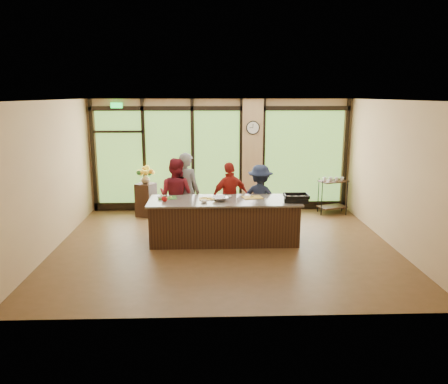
{
  "coord_description": "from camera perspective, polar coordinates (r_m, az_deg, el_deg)",
  "views": [
    {
      "loc": [
        -0.31,
        -8.7,
        3.11
      ],
      "look_at": [
        0.0,
        0.4,
        1.07
      ],
      "focal_mm": 35.0,
      "sensor_mm": 36.0,
      "label": 1
    }
  ],
  "objects": [
    {
      "name": "flower_stand",
      "position": [
        11.52,
        -10.13,
        -1.0
      ],
      "size": [
        0.57,
        0.57,
        0.86
      ],
      "primitive_type": "cube",
      "rotation": [
        0.0,
        0.0,
        -0.4
      ],
      "color": "#321D10",
      "rests_on": "floor"
    },
    {
      "name": "left_wall",
      "position": [
        9.4,
        -21.78,
        1.88
      ],
      "size": [
        0.0,
        6.0,
        6.0
      ],
      "primitive_type": "plane",
      "rotation": [
        1.57,
        0.0,
        1.57
      ],
      "color": "tan",
      "rests_on": "floor"
    },
    {
      "name": "floor",
      "position": [
        9.24,
        0.07,
        -7.03
      ],
      "size": [
        7.0,
        7.0,
        0.0
      ],
      "primitive_type": "plane",
      "color": "#50361C",
      "rests_on": "ground"
    },
    {
      "name": "flower_vase",
      "position": [
        11.41,
        -10.23,
        1.71
      ],
      "size": [
        0.29,
        0.29,
        0.25
      ],
      "primitive_type": "imported",
      "rotation": [
        0.0,
        0.0,
        -0.29
      ],
      "color": "#977C52",
      "rests_on": "flower_stand"
    },
    {
      "name": "cook_right",
      "position": [
        10.08,
        4.74,
        -0.8
      ],
      "size": [
        1.13,
        0.86,
        1.55
      ],
      "primitive_type": "imported",
      "rotation": [
        0.0,
        0.0,
        2.83
      ],
      "color": "#181F36",
      "rests_on": "floor"
    },
    {
      "name": "cook_left",
      "position": [
        10.09,
        -4.98,
        0.03
      ],
      "size": [
        0.78,
        0.66,
        1.83
      ],
      "primitive_type": "imported",
      "rotation": [
        0.0,
        0.0,
        2.76
      ],
      "color": "slate",
      "rests_on": "floor"
    },
    {
      "name": "cook_midleft",
      "position": [
        10.02,
        -6.31,
        -0.42
      ],
      "size": [
        1.03,
        0.93,
        1.72
      ],
      "primitive_type": "imported",
      "rotation": [
        0.0,
        0.0,
        2.72
      ],
      "color": "maroon",
      "rests_on": "floor"
    },
    {
      "name": "prep_bowl_mid",
      "position": [
        9.05,
        -2.62,
        -1.23
      ],
      "size": [
        0.19,
        0.19,
        0.04
      ],
      "primitive_type": "imported",
      "rotation": [
        0.0,
        0.0,
        -0.4
      ],
      "color": "white",
      "rests_on": "countertop"
    },
    {
      "name": "cutting_board_left",
      "position": [
        9.49,
        -7.43,
        -0.76
      ],
      "size": [
        0.44,
        0.36,
        0.01
      ],
      "primitive_type": "cube",
      "rotation": [
        0.0,
        0.0,
        0.19
      ],
      "color": "#3B7D2D",
      "rests_on": "countertop"
    },
    {
      "name": "cook_midright",
      "position": [
        9.96,
        0.79,
        -0.71
      ],
      "size": [
        1.03,
        0.74,
        1.62
      ],
      "primitive_type": "imported",
      "rotation": [
        0.0,
        0.0,
        3.55
      ],
      "color": "maroon",
      "rests_on": "floor"
    },
    {
      "name": "ceiling",
      "position": [
        8.7,
        0.08,
        11.92
      ],
      "size": [
        7.0,
        7.0,
        0.0
      ],
      "primitive_type": "plane",
      "rotation": [
        3.14,
        0.0,
        0.0
      ],
      "color": "silver",
      "rests_on": "back_wall"
    },
    {
      "name": "red_ramekin",
      "position": [
        9.21,
        -7.78,
        -0.92
      ],
      "size": [
        0.13,
        0.13,
        0.1
      ],
      "primitive_type": "imported",
      "rotation": [
        0.0,
        0.0,
        0.09
      ],
      "color": "#A61011",
      "rests_on": "countertop"
    },
    {
      "name": "mixing_bowl",
      "position": [
        9.19,
        -0.48,
        -0.88
      ],
      "size": [
        0.42,
        0.42,
        0.08
      ],
      "primitive_type": "imported",
      "rotation": [
        0.0,
        0.0,
        0.34
      ],
      "color": "silver",
      "rests_on": "countertop"
    },
    {
      "name": "roasting_pan",
      "position": [
        9.23,
        9.4,
        -0.96
      ],
      "size": [
        0.55,
        0.45,
        0.09
      ],
      "primitive_type": "cube",
      "rotation": [
        0.0,
        0.0,
        -0.15
      ],
      "color": "black",
      "rests_on": "countertop"
    },
    {
      "name": "bar_cart",
      "position": [
        11.88,
        14.01,
        0.03
      ],
      "size": [
        0.82,
        0.64,
        0.99
      ],
      "rotation": [
        0.0,
        0.0,
        0.35
      ],
      "color": "#321D10",
      "rests_on": "floor"
    },
    {
      "name": "cutting_board_center",
      "position": [
        9.35,
        -2.14,
        -0.88
      ],
      "size": [
        0.38,
        0.29,
        0.01
      ],
      "primitive_type": "cube",
      "rotation": [
        0.0,
        0.0,
        0.06
      ],
      "color": "gold",
      "rests_on": "countertop"
    },
    {
      "name": "island_base",
      "position": [
        9.39,
        0.01,
        -3.88
      ],
      "size": [
        3.1,
        1.0,
        0.88
      ],
      "primitive_type": "cube",
      "color": "#321D10",
      "rests_on": "floor"
    },
    {
      "name": "window_wall",
      "position": [
        11.78,
        0.36,
        4.27
      ],
      "size": [
        6.9,
        0.12,
        3.0
      ],
      "color": "tan",
      "rests_on": "floor"
    },
    {
      "name": "right_wall",
      "position": [
        9.63,
        21.4,
        2.14
      ],
      "size": [
        0.0,
        6.0,
        6.0
      ],
      "primitive_type": "plane",
      "rotation": [
        1.57,
        0.0,
        -1.57
      ],
      "color": "tan",
      "rests_on": "floor"
    },
    {
      "name": "wall_clock",
      "position": [
        11.65,
        3.8,
        8.38
      ],
      "size": [
        0.36,
        0.04,
        0.36
      ],
      "color": "black",
      "rests_on": "window_wall"
    },
    {
      "name": "cutting_board_right",
      "position": [
        9.48,
        3.73,
        -0.7
      ],
      "size": [
        0.46,
        0.38,
        0.01
      ],
      "primitive_type": "cube",
      "rotation": [
        0.0,
        0.0,
        0.18
      ],
      "color": "gold",
      "rests_on": "countertop"
    },
    {
      "name": "prep_bowl_near",
      "position": [
        9.46,
        -8.14,
        -0.71
      ],
      "size": [
        0.2,
        0.2,
        0.05
      ],
      "primitive_type": "imported",
      "rotation": [
        0.0,
        0.0,
        0.18
      ],
      "color": "white",
      "rests_on": "countertop"
    },
    {
      "name": "countertop",
      "position": [
        9.27,
        0.01,
        -1.15
      ],
      "size": [
        3.2,
        1.1,
        0.04
      ],
      "primitive_type": "cube",
      "color": "slate",
      "rests_on": "island_base"
    },
    {
      "name": "prep_bowl_far",
      "position": [
        9.47,
        0.57,
        -0.62
      ],
      "size": [
        0.17,
        0.17,
        0.04
      ],
      "primitive_type": "imported",
      "rotation": [
        0.0,
        0.0,
        -0.21
      ],
      "color": "white",
      "rests_on": "countertop"
    },
    {
      "name": "back_wall",
      "position": [
        11.81,
        -0.44,
        4.8
      ],
      "size": [
        7.0,
        0.0,
        7.0
      ],
      "primitive_type": "plane",
      "rotation": [
        1.57,
        0.0,
        0.0
      ],
      "color": "tan",
      "rests_on": "floor"
    }
  ]
}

